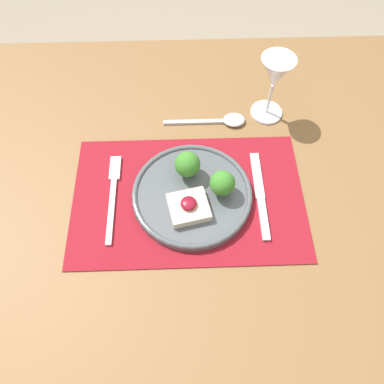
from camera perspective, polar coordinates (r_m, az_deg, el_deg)
name	(u,v)px	position (r m, az deg, el deg)	size (l,w,h in m)	color
ground_plane	(190,295)	(1.54, -0.31, -15.47)	(8.00, 8.00, 0.00)	gray
dining_table	(189,216)	(0.89, -0.52, -3.73)	(1.42, 1.06, 0.78)	brown
placemat	(188,197)	(0.81, -0.57, -0.80)	(0.50, 0.32, 0.00)	maroon
dinner_plate	(193,192)	(0.80, 0.23, 0.03)	(0.26, 0.26, 0.08)	#4C5156
fork	(113,191)	(0.83, -11.93, 0.09)	(0.02, 0.22, 0.01)	silver
knife	(261,200)	(0.82, 10.43, -1.21)	(0.02, 0.22, 0.01)	silver
spoon	(225,120)	(0.94, 5.08, 10.83)	(0.20, 0.04, 0.02)	silver
wine_glass_near	(275,76)	(0.90, 12.53, 16.84)	(0.08, 0.08, 0.17)	white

